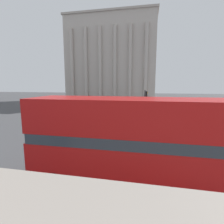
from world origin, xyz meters
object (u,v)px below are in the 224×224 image
at_px(traffic_light_mid, 145,102).
at_px(pedestrian_yellow, 195,112).
at_px(pedestrian_white, 217,127).
at_px(plaza_building_left, 113,61).
at_px(pedestrian_red, 115,104).
at_px(double_decker_bus, 143,140).

height_order(traffic_light_mid, pedestrian_yellow, traffic_light_mid).
height_order(traffic_light_mid, pedestrian_white, traffic_light_mid).
bearing_deg(plaza_building_left, pedestrian_white, -64.25).
xyz_separation_m(pedestrian_yellow, pedestrian_red, (-12.92, 8.11, -0.08)).
bearing_deg(pedestrian_yellow, pedestrian_red, -178.35).
height_order(plaza_building_left, pedestrian_white, plaza_building_left).
bearing_deg(pedestrian_white, plaza_building_left, 87.56).
distance_m(double_decker_bus, traffic_light_mid, 13.66).
xyz_separation_m(double_decker_bus, pedestrian_red, (-6.32, 26.47, -1.42)).
distance_m(double_decker_bus, plaza_building_left, 45.68).
relative_size(traffic_light_mid, pedestrian_red, 2.59).
bearing_deg(pedestrian_red, traffic_light_mid, 79.05).
relative_size(plaza_building_left, pedestrian_white, 14.42).
xyz_separation_m(pedestrian_yellow, pedestrian_white, (-0.29, -8.99, -0.01)).
height_order(pedestrian_yellow, pedestrian_red, pedestrian_yellow).
bearing_deg(pedestrian_red, pedestrian_white, 89.78).
xyz_separation_m(traffic_light_mid, pedestrian_white, (6.46, -4.29, -1.70)).
xyz_separation_m(double_decker_bus, traffic_light_mid, (-0.14, 13.65, 0.35)).
relative_size(plaza_building_left, traffic_light_mid, 5.94).
height_order(double_decker_bus, plaza_building_left, plaza_building_left).
bearing_deg(plaza_building_left, double_decker_bus, -76.85).
xyz_separation_m(traffic_light_mid, pedestrian_yellow, (6.75, 4.70, -1.69)).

